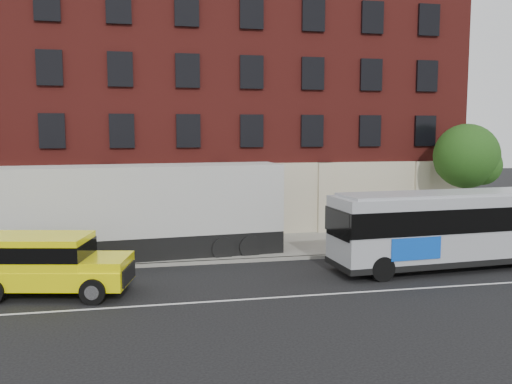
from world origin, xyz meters
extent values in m
plane|color=black|center=(0.00, 0.00, 0.00)|extent=(120.00, 120.00, 0.00)
cube|color=gray|center=(0.00, 9.00, 0.07)|extent=(60.00, 6.00, 0.15)
cube|color=gray|center=(0.00, 6.00, 0.07)|extent=(60.00, 0.25, 0.15)
cube|color=silver|center=(0.00, 0.50, 0.01)|extent=(60.00, 0.12, 0.01)
cube|color=maroon|center=(0.00, 17.00, 7.65)|extent=(30.00, 10.00, 15.00)
cube|color=#BAB293|center=(0.00, 11.85, 2.15)|extent=(30.00, 0.35, 4.00)
cube|color=#470C0C|center=(-11.00, 11.00, 3.25)|extent=(4.20, 2.20, 0.30)
cube|color=#BAB293|center=(-6.00, 11.75, 2.15)|extent=(0.90, 0.55, 4.00)
cube|color=#BAB293|center=(0.00, 11.75, 2.15)|extent=(0.90, 0.55, 4.00)
cube|color=#BAB293|center=(6.00, 11.75, 2.15)|extent=(0.90, 0.55, 4.00)
cube|color=#BAB293|center=(12.00, 11.75, 2.15)|extent=(0.90, 0.55, 4.00)
cube|color=black|center=(-8.75, 11.92, 5.95)|extent=(1.30, 0.20, 1.80)
cube|color=black|center=(-5.25, 11.92, 5.95)|extent=(1.30, 0.20, 1.80)
cube|color=black|center=(-1.75, 11.92, 5.95)|extent=(1.30, 0.20, 1.80)
cube|color=black|center=(1.75, 11.92, 5.95)|extent=(1.30, 0.20, 1.80)
cube|color=black|center=(5.25, 11.92, 5.95)|extent=(1.30, 0.20, 1.80)
cube|color=black|center=(8.75, 11.92, 5.95)|extent=(1.30, 0.20, 1.80)
cube|color=black|center=(12.25, 11.92, 5.95)|extent=(1.30, 0.20, 1.80)
cube|color=black|center=(-8.75, 11.92, 9.15)|extent=(1.30, 0.20, 1.80)
cube|color=black|center=(-5.25, 11.92, 9.15)|extent=(1.30, 0.20, 1.80)
cube|color=black|center=(-1.75, 11.92, 9.15)|extent=(1.30, 0.20, 1.80)
cube|color=black|center=(1.75, 11.92, 9.15)|extent=(1.30, 0.20, 1.80)
cube|color=black|center=(5.25, 11.92, 9.15)|extent=(1.30, 0.20, 1.80)
cube|color=black|center=(8.75, 11.92, 9.15)|extent=(1.30, 0.20, 1.80)
cube|color=black|center=(12.25, 11.92, 9.15)|extent=(1.30, 0.20, 1.80)
cube|color=black|center=(-8.75, 11.92, 12.35)|extent=(1.30, 0.20, 1.80)
cube|color=black|center=(-5.25, 11.92, 12.35)|extent=(1.30, 0.20, 1.80)
cube|color=black|center=(-1.75, 11.92, 12.35)|extent=(1.30, 0.20, 1.80)
cube|color=black|center=(1.75, 11.92, 12.35)|extent=(1.30, 0.20, 1.80)
cube|color=black|center=(5.25, 11.92, 12.35)|extent=(1.30, 0.20, 1.80)
cube|color=black|center=(8.75, 11.92, 12.35)|extent=(1.30, 0.20, 1.80)
cube|color=black|center=(12.25, 11.92, 12.35)|extent=(1.30, 0.20, 1.80)
cube|color=black|center=(-10.50, 11.78, 1.75)|extent=(2.60, 0.15, 2.80)
cube|color=black|center=(-4.50, 11.78, 1.75)|extent=(2.60, 0.15, 2.80)
cube|color=black|center=(1.50, 11.78, 1.75)|extent=(2.60, 0.15, 2.80)
cube|color=black|center=(7.50, 11.78, 1.75)|extent=(2.60, 0.15, 2.80)
cylinder|color=slate|center=(-8.50, 6.20, 1.25)|extent=(0.07, 0.07, 2.50)
cube|color=white|center=(-8.50, 6.05, 2.05)|extent=(0.30, 0.03, 0.40)
cube|color=white|center=(-8.50, 6.05, 1.55)|extent=(0.30, 0.03, 0.35)
cylinder|color=#3B291D|center=(13.50, 9.50, 1.65)|extent=(0.32, 0.32, 3.00)
sphere|color=#194012|center=(13.50, 9.50, 4.55)|extent=(3.60, 3.60, 3.60)
sphere|color=#194012|center=(14.20, 9.10, 4.05)|extent=(2.20, 2.20, 2.20)
sphere|color=#194012|center=(12.90, 9.90, 4.15)|extent=(2.00, 2.00, 2.00)
cube|color=#9DA0A6|center=(9.55, 3.19, 1.79)|extent=(12.24, 3.32, 2.87)
cube|color=black|center=(9.55, 3.19, 0.45)|extent=(12.30, 3.37, 0.25)
cube|color=#9DA0A6|center=(9.55, 3.19, 3.28)|extent=(11.62, 2.98, 0.12)
cube|color=black|center=(9.55, 3.19, 2.27)|extent=(12.33, 3.41, 1.01)
cube|color=blue|center=(6.41, 1.68, 1.26)|extent=(2.22, 0.19, 0.91)
cube|color=blue|center=(12.48, 4.68, 1.26)|extent=(2.22, 0.19, 0.91)
cylinder|color=black|center=(4.99, 1.74, 0.50)|extent=(1.03, 0.37, 1.01)
cylinder|color=black|center=(4.84, 4.01, 0.50)|extent=(1.03, 0.37, 1.01)
cylinder|color=black|center=(12.29, 4.51, 0.50)|extent=(1.03, 0.37, 1.01)
cube|color=#FFF408|center=(-7.48, 2.50, 0.73)|extent=(5.76, 3.34, 0.68)
cube|color=#FFF408|center=(-8.09, 2.63, 1.63)|extent=(4.10, 2.94, 1.13)
cube|color=black|center=(-8.09, 2.63, 1.69)|extent=(4.15, 3.00, 0.56)
cube|color=#FFF408|center=(-5.67, 2.11, 1.24)|extent=(2.10, 2.45, 0.34)
cube|color=black|center=(-4.82, 1.92, 0.79)|extent=(0.45, 1.78, 0.62)
cylinder|color=black|center=(-6.01, 1.05, 0.45)|extent=(0.95, 0.50, 0.90)
cylinder|color=silver|center=(-6.01, 1.05, 0.45)|extent=(0.56, 0.43, 0.50)
cylinder|color=black|center=(-5.54, 3.21, 0.45)|extent=(0.95, 0.50, 0.90)
cylinder|color=silver|center=(-5.54, 3.21, 0.45)|extent=(0.56, 0.43, 0.50)
cylinder|color=black|center=(-8.96, 3.95, 0.45)|extent=(0.95, 0.50, 0.90)
cylinder|color=silver|center=(-8.96, 3.95, 0.45)|extent=(0.56, 0.43, 0.50)
cube|color=black|center=(-4.37, 7.59, 0.60)|extent=(13.29, 3.70, 1.20)
cube|color=beige|center=(-4.37, 7.59, 2.79)|extent=(13.30, 3.75, 3.17)
cylinder|color=black|center=(-9.16, 5.93, 0.55)|extent=(1.11, 0.40, 1.09)
cylinder|color=black|center=(-9.37, 8.44, 0.55)|extent=(1.11, 0.40, 1.09)
cylinder|color=black|center=(-7.86, 6.04, 0.55)|extent=(1.11, 0.40, 1.09)
cylinder|color=black|center=(-8.07, 8.55, 0.55)|extent=(1.11, 0.40, 1.09)
cylinder|color=black|center=(-0.67, 6.64, 0.55)|extent=(1.11, 0.40, 1.09)
cylinder|color=black|center=(-0.87, 9.15, 0.55)|extent=(1.11, 0.40, 1.09)
cylinder|color=black|center=(0.64, 6.75, 0.55)|extent=(1.11, 0.40, 1.09)
cylinder|color=black|center=(0.43, 9.26, 0.55)|extent=(1.11, 0.40, 1.09)
camera|label=1|loc=(-4.27, -18.07, 5.95)|focal=38.52mm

